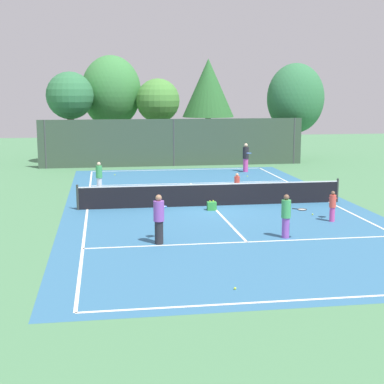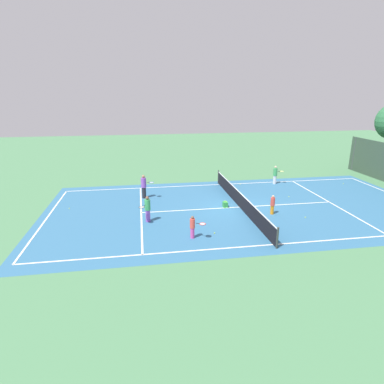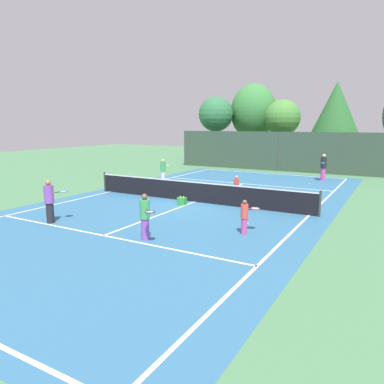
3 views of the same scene
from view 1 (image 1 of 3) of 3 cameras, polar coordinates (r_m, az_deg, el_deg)
name	(u,v)px [view 1 (image 1 of 3)]	position (r m, az deg, el deg)	size (l,w,h in m)	color
ground_plane	(212,206)	(25.99, 1.96, -1.36)	(80.00, 80.00, 0.00)	#4C8456
court_surface	(212,206)	(25.99, 1.96, -1.36)	(13.00, 25.00, 0.01)	teal
tennis_net	(212,195)	(25.89, 1.97, -0.25)	(11.90, 0.10, 1.10)	#333833
perimeter_fence	(174,143)	(39.48, -1.81, 4.88)	(18.00, 0.12, 3.20)	#384C3D
tree_0	(296,98)	(43.61, 10.14, 9.04)	(4.22, 3.61, 7.05)	brown
tree_1	(208,88)	(45.22, 1.61, 10.16)	(3.99, 3.99, 7.49)	brown
tree_2	(70,96)	(41.52, -11.92, 9.17)	(3.28, 3.28, 6.38)	brown
tree_3	(158,101)	(42.41, -3.37, 8.90)	(3.16, 3.16, 5.95)	brown
tree_4	(111,92)	(43.77, -7.94, 9.73)	(4.39, 4.19, 7.64)	brown
player_0	(99,176)	(29.91, -9.11, 1.54)	(0.33, 0.89, 1.51)	silver
player_1	(333,206)	(23.45, 13.64, -1.30)	(0.56, 0.83, 1.22)	#D14799
player_2	(246,157)	(36.84, 5.31, 3.43)	(0.43, 0.96, 1.81)	#D14799
player_3	(237,185)	(27.72, 4.44, 0.64)	(0.26, 0.26, 1.22)	orange
player_4	(286,216)	(20.47, 9.26, -2.30)	(0.85, 0.73, 1.55)	purple
player_5	(159,219)	(19.44, -3.27, -2.62)	(0.56, 0.94, 1.69)	#232328
ball_crate	(212,206)	(25.02, 1.95, -1.38)	(0.39, 0.29, 0.43)	green
tennis_ball_0	(168,190)	(29.80, -2.34, 0.17)	(0.07, 0.07, 0.07)	#CCE533
tennis_ball_1	(235,288)	(15.29, 4.25, -9.43)	(0.07, 0.07, 0.07)	#CCE533
tennis_ball_2	(115,175)	(35.58, -7.59, 1.69)	(0.07, 0.07, 0.07)	#CCE533
tennis_ball_3	(247,176)	(34.81, 5.45, 1.55)	(0.07, 0.07, 0.07)	#CCE533
tennis_ball_4	(313,214)	(24.55, 11.76, -2.16)	(0.07, 0.07, 0.07)	#CCE533
tennis_ball_5	(94,201)	(27.20, -9.64, -0.91)	(0.07, 0.07, 0.07)	#CCE533
tennis_ball_6	(189,204)	(26.14, -0.27, -1.21)	(0.07, 0.07, 0.07)	#CCE533
tennis_ball_7	(247,191)	(29.71, 5.38, 0.10)	(0.07, 0.07, 0.07)	#CCE533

